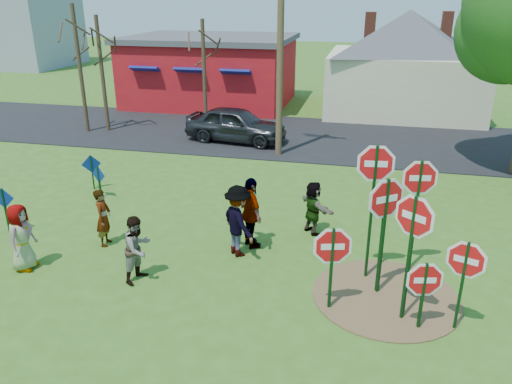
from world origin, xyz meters
TOP-DOWN VIEW (x-y plane):
  - ground at (0.00, 0.00)m, footprint 120.00×120.00m
  - road at (0.00, 11.50)m, footprint 120.00×7.50m
  - dirt_patch at (4.50, -1.00)m, footprint 3.20×3.20m
  - red_building at (-5.50, 17.99)m, footprint 9.40×7.69m
  - cream_house at (5.50, 18.00)m, footprint 9.40×9.40m
  - distant_building at (-28.00, 30.00)m, footprint 10.00×8.00m
  - stop_sign_a at (3.32, -1.69)m, footprint 1.06×0.31m
  - stop_sign_b at (4.05, -0.24)m, footprint 1.11×0.18m
  - stop_sign_c at (4.81, -1.73)m, footprint 0.94×0.69m
  - stop_sign_d at (5.05, 0.35)m, footprint 1.08×0.25m
  - stop_sign_e at (5.12, -1.98)m, footprint 0.96×0.25m
  - stop_sign_f at (5.82, -1.84)m, footprint 0.95×0.37m
  - stop_sign_g at (4.31, -0.85)m, footprint 0.97×0.73m
  - blue_diamond_b at (-5.73, -0.03)m, footprint 0.59×0.12m
  - blue_diamond_c at (-4.50, 2.82)m, footprint 0.56×0.22m
  - blue_diamond_d at (-5.10, 3.45)m, footprint 0.55×0.35m
  - person_a at (-3.98, -1.68)m, footprint 0.58×0.84m
  - person_b at (-2.71, -0.11)m, footprint 0.45×0.61m
  - person_c at (-1.07, -1.52)m, footprint 0.79×0.91m
  - person_d at (0.86, 0.15)m, footprint 1.33×1.35m
  - person_e at (1.07, 0.63)m, footprint 1.04×1.17m
  - person_f at (2.54, 1.80)m, footprint 1.24×1.36m
  - suv at (-1.88, 10.10)m, footprint 4.67×2.39m
  - utility_pole at (0.31, 8.63)m, footprint 2.01×0.47m
  - bare_tree_west at (-9.28, 10.20)m, footprint 1.80×1.80m
  - bare_tree_east at (-3.98, 12.21)m, footprint 1.80×1.80m
  - bare_tree_mid at (-8.40, 10.58)m, footprint 1.80×1.80m

SIDE VIEW (x-z plane):
  - ground at x=0.00m, z-range 0.00..0.00m
  - dirt_patch at x=4.50m, z-range 0.00..0.03m
  - road at x=0.00m, z-range 0.00..0.04m
  - blue_diamond_c at x=-4.50m, z-range 0.12..1.21m
  - blue_diamond_d at x=-5.10m, z-range 0.14..1.35m
  - person_f at x=2.54m, z-range 0.00..1.51m
  - person_b at x=-2.71m, z-range 0.00..1.55m
  - person_c at x=-1.07m, z-range 0.00..1.59m
  - suv at x=-1.88m, z-range 0.04..1.56m
  - blue_diamond_b at x=-5.73m, z-range 0.16..1.47m
  - person_a at x=-3.98m, z-range 0.00..1.67m
  - person_d at x=0.86m, z-range 0.00..1.86m
  - person_e at x=1.07m, z-range 0.00..1.91m
  - stop_sign_e at x=5.12m, z-range 0.23..1.83m
  - stop_sign_a at x=3.32m, z-range 0.33..2.35m
  - stop_sign_f at x=5.82m, z-range 0.40..2.46m
  - red_building at x=-5.50m, z-range 0.02..3.92m
  - stop_sign_g at x=4.31m, z-range 0.56..3.42m
  - stop_sign_c at x=4.81m, z-range 0.57..3.44m
  - stop_sign_d at x=5.05m, z-range 0.65..3.55m
  - stop_sign_b at x=4.05m, z-range 0.78..4.15m
  - cream_house at x=5.50m, z-range -0.33..6.17m
  - bare_tree_east at x=-3.98m, z-range 0.75..5.86m
  - bare_tree_mid at x=-8.40m, z-range 0.78..6.09m
  - bare_tree_west at x=-9.28m, z-range 0.85..6.64m
  - distant_building at x=-28.00m, z-range 0.00..8.00m
  - utility_pole at x=0.31m, z-range 0.22..8.49m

